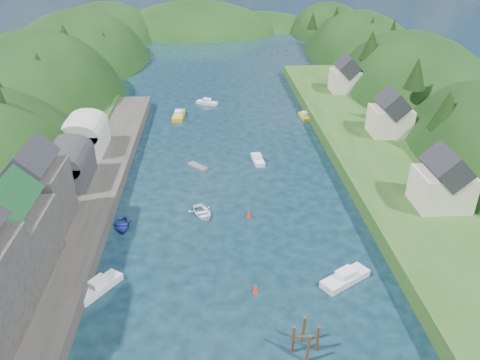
{
  "coord_description": "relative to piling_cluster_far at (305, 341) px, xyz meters",
  "views": [
    {
      "loc": [
        -3.76,
        -31.61,
        35.4
      ],
      "look_at": [
        0.0,
        28.0,
        4.0
      ],
      "focal_mm": 35.0,
      "sensor_mm": 36.0,
      "label": 1
    }
  ],
  "objects": [
    {
      "name": "terrace_right",
      "position": [
        20.57,
        40.04,
        -0.15
      ],
      "size": [
        16.0,
        120.0,
        2.4
      ],
      "primitive_type": "cube",
      "color": "#234719",
      "rests_on": "ground"
    },
    {
      "name": "hillside_left",
      "position": [
        -49.43,
        75.04,
        -9.38
      ],
      "size": [
        44.0,
        245.56,
        52.0
      ],
      "color": "black",
      "rests_on": "ground"
    },
    {
      "name": "hill_trees",
      "position": [
        -3.59,
        64.69,
        9.69
      ],
      "size": [
        91.99,
        149.07,
        12.67
      ],
      "color": "black",
      "rests_on": "ground"
    },
    {
      "name": "right_bank_cottages",
      "position": [
        23.57,
        48.37,
        4.5
      ],
      "size": [
        9.0,
        59.24,
        8.41
      ],
      "color": "beige",
      "rests_on": "terrace_right"
    },
    {
      "name": "terrace_left_grass",
      "position": [
        -35.43,
        20.04,
        -0.1
      ],
      "size": [
        12.0,
        110.0,
        2.5
      ],
      "primitive_type": "cube",
      "color": "#234719",
      "rests_on": "ground"
    },
    {
      "name": "boat_sheds",
      "position": [
        -30.43,
        39.04,
        3.93
      ],
      "size": [
        7.0,
        21.0,
        7.5
      ],
      "color": "#2D2D30",
      "rests_on": "quay_left"
    },
    {
      "name": "quay_left",
      "position": [
        -28.43,
        20.04,
        -0.35
      ],
      "size": [
        12.0,
        110.0,
        2.0
      ],
      "primitive_type": "cube",
      "color": "#2D2B28",
      "rests_on": "ground"
    },
    {
      "name": "hillside_right",
      "position": [
        40.57,
        75.04,
        -8.76
      ],
      "size": [
        36.0,
        245.56,
        48.0
      ],
      "color": "black",
      "rests_on": "ground"
    },
    {
      "name": "channel_buoy_near",
      "position": [
        -3.94,
        8.52,
        -0.87
      ],
      "size": [
        0.7,
        0.7,
        1.1
      ],
      "color": "red",
      "rests_on": "ground"
    },
    {
      "name": "piling_cluster_far",
      "position": [
        0.0,
        0.0,
        0.0
      ],
      "size": [
        2.84,
        2.69,
        3.84
      ],
      "color": "#382314",
      "rests_on": "ground"
    },
    {
      "name": "channel_buoy_far",
      "position": [
        -3.4,
        24.33,
        -0.87
      ],
      "size": [
        0.7,
        0.7,
        1.1
      ],
      "color": "red",
      "rests_on": "ground"
    },
    {
      "name": "far_hills",
      "position": [
        -3.22,
        174.05,
        -12.15
      ],
      "size": [
        103.0,
        68.0,
        44.0
      ],
      "color": "black",
      "rests_on": "ground"
    },
    {
      "name": "moored_boats",
      "position": [
        -10.28,
        22.46,
        -0.8
      ],
      "size": [
        36.7,
        89.03,
        2.14
      ],
      "color": "#1C1D9C",
      "rests_on": "ground"
    },
    {
      "name": "ground",
      "position": [
        -4.43,
        50.04,
        -1.35
      ],
      "size": [
        600.0,
        600.0,
        0.0
      ],
      "primitive_type": "plane",
      "color": "black",
      "rests_on": "ground"
    }
  ]
}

